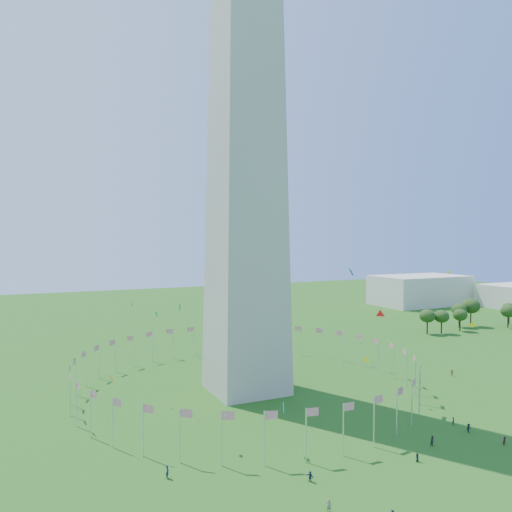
% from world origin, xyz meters
% --- Properties ---
extents(ground, '(600.00, 600.00, 0.00)m').
position_xyz_m(ground, '(0.00, 0.00, 0.00)').
color(ground, '#1C4F12').
rests_on(ground, ground).
extents(washington_monument, '(16.80, 16.80, 169.00)m').
position_xyz_m(washington_monument, '(0.00, 50.00, 84.50)').
color(washington_monument, '#B5AFA1').
rests_on(washington_monument, ground).
extents(flag_ring, '(80.24, 80.24, 9.00)m').
position_xyz_m(flag_ring, '(-0.00, 50.00, 4.50)').
color(flag_ring, silver).
rests_on(flag_ring, ground).
extents(gov_building_east_a, '(50.00, 30.00, 16.00)m').
position_xyz_m(gov_building_east_a, '(150.00, 150.00, 8.00)').
color(gov_building_east_a, beige).
rests_on(gov_building_east_a, ground).
extents(crowd, '(95.81, 76.69, 2.05)m').
position_xyz_m(crowd, '(8.43, -1.95, 0.86)').
color(crowd, gray).
rests_on(crowd, ground).
extents(kites_aloft, '(86.75, 77.79, 41.24)m').
position_xyz_m(kites_aloft, '(17.83, 20.24, 18.63)').
color(kites_aloft, yellow).
rests_on(kites_aloft, ground).
extents(tree_line_east, '(53.01, 15.63, 11.39)m').
position_xyz_m(tree_line_east, '(114.98, 85.79, 4.84)').
color(tree_line_east, '#2C511B').
rests_on(tree_line_east, ground).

